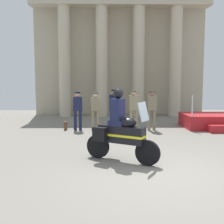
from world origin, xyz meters
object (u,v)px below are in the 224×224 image
(officer_in_row_1, at_px, (95,108))
(officer_in_row_3, at_px, (134,107))
(officer_in_row_2, at_px, (114,106))
(briefcase_on_ground, at_px, (66,126))
(reviewing_stand, at_px, (217,121))
(motorcycle_with_rider, at_px, (119,131))
(officer_in_row_4, at_px, (152,107))
(officer_in_row_0, at_px, (78,108))

(officer_in_row_1, xyz_separation_m, officer_in_row_3, (1.63, -0.10, 0.05))
(officer_in_row_3, bearing_deg, officer_in_row_2, -13.52)
(officer_in_row_2, xyz_separation_m, officer_in_row_3, (0.82, -0.07, -0.02))
(briefcase_on_ground, bearing_deg, reviewing_stand, 3.51)
(officer_in_row_2, height_order, officer_in_row_3, officer_in_row_2)
(officer_in_row_2, distance_m, briefcase_on_ground, 2.26)
(reviewing_stand, bearing_deg, motorcycle_with_rider, -131.96)
(officer_in_row_1, distance_m, officer_in_row_4, 2.41)
(officer_in_row_0, distance_m, motorcycle_with_rider, 4.92)
(motorcycle_with_rider, bearing_deg, officer_in_row_1, 130.45)
(officer_in_row_1, height_order, officer_in_row_2, officer_in_row_2)
(officer_in_row_4, distance_m, motorcycle_with_rider, 4.84)
(officer_in_row_2, height_order, officer_in_row_4, officer_in_row_2)
(officer_in_row_1, distance_m, officer_in_row_2, 0.81)
(reviewing_stand, bearing_deg, briefcase_on_ground, -176.49)
(motorcycle_with_rider, bearing_deg, officer_in_row_0, 139.13)
(reviewing_stand, distance_m, officer_in_row_3, 3.97)
(reviewing_stand, distance_m, officer_in_row_4, 3.22)
(officer_in_row_4, xyz_separation_m, briefcase_on_ground, (-3.69, 0.20, -0.81))
(officer_in_row_1, height_order, motorcycle_with_rider, motorcycle_with_rider)
(reviewing_stand, height_order, officer_in_row_1, officer_in_row_1)
(officer_in_row_1, height_order, officer_in_row_4, officer_in_row_4)
(officer_in_row_0, distance_m, officer_in_row_4, 3.15)
(motorcycle_with_rider, bearing_deg, officer_in_row_4, 101.42)
(officer_in_row_0, bearing_deg, officer_in_row_2, 171.86)
(officer_in_row_0, xyz_separation_m, officer_in_row_1, (0.75, 0.03, -0.01))
(officer_in_row_0, xyz_separation_m, officer_in_row_2, (1.55, 0.01, 0.06))
(officer_in_row_0, distance_m, officer_in_row_2, 1.56)
(officer_in_row_0, bearing_deg, officer_in_row_4, 170.15)
(briefcase_on_ground, bearing_deg, officer_in_row_2, -3.10)
(officer_in_row_1, height_order, officer_in_row_3, officer_in_row_3)
(officer_in_row_3, relative_size, motorcycle_with_rider, 0.90)
(reviewing_stand, bearing_deg, officer_in_row_0, -175.10)
(officer_in_row_0, relative_size, officer_in_row_1, 1.01)
(reviewing_stand, distance_m, motorcycle_with_rider, 7.00)
(officer_in_row_1, height_order, briefcase_on_ground, officer_in_row_1)
(officer_in_row_3, bearing_deg, reviewing_stand, -179.45)
(officer_in_row_1, bearing_deg, officer_in_row_2, 170.16)
(briefcase_on_ground, bearing_deg, officer_in_row_0, -12.42)
(officer_in_row_3, bearing_deg, motorcycle_with_rider, 71.67)
(officer_in_row_0, bearing_deg, reviewing_stand, 176.56)
(officer_in_row_1, xyz_separation_m, officer_in_row_4, (2.40, -0.11, 0.04))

